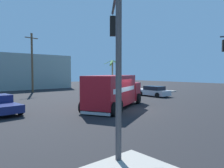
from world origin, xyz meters
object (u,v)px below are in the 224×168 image
Objects in this scene: delivery_truck at (114,91)px; palm_tree_far at (113,70)px; sedan_silver at (154,91)px; utility_pole at (32,62)px; vending_machine_red at (123,84)px; traffic_light_secondary at (116,43)px.

palm_tree_far is (11.18, 13.05, 1.97)m from delivery_truck.
utility_pole reaches higher than sedan_silver.
vending_machine_red is (13.04, 12.48, -0.41)m from delivery_truck.
palm_tree_far is (-1.87, 0.57, 2.37)m from vending_machine_red.
sedan_silver is (16.49, 11.06, -3.55)m from traffic_light_secondary.
traffic_light_secondary is at bearing -103.95° from utility_pole.
traffic_light_secondary is 28.10m from vending_machine_red.
traffic_light_secondary is at bearing -134.44° from vending_machine_red.
palm_tree_far is 12.65m from utility_pole.
delivery_truck is 17.29m from palm_tree_far.
delivery_truck is 10.64m from sedan_silver.
utility_pole is at bearing 122.91° from sedan_silver.
vending_machine_red is (3.06, 8.89, 0.44)m from sedan_silver.
traffic_light_secondary is 1.24× the size of palm_tree_far.
sedan_silver is 9.94m from palm_tree_far.
delivery_truck is at bearing -136.28° from vending_machine_red.
traffic_light_secondary is 27.10m from palm_tree_far.
traffic_light_secondary is at bearing -131.09° from delivery_truck.
traffic_light_secondary is 0.69× the size of utility_pole.
vending_machine_red reaches higher than sedan_silver.
delivery_truck is 1.66× the size of palm_tree_far.
delivery_truck is 19.20m from utility_pole.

